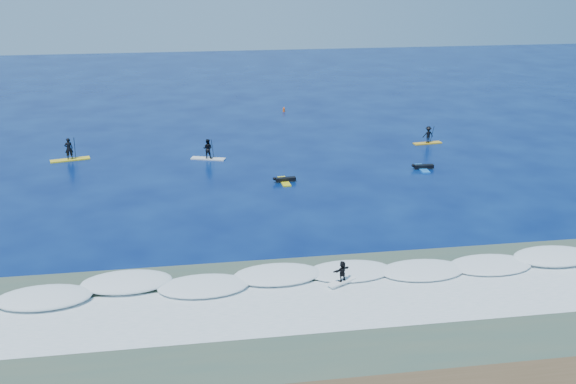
{
  "coord_description": "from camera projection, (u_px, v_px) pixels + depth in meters",
  "views": [
    {
      "loc": [
        -7.07,
        -40.56,
        16.4
      ],
      "look_at": [
        -0.65,
        1.88,
        0.6
      ],
      "focal_mm": 40.0,
      "sensor_mm": 36.0,
      "label": 1
    }
  ],
  "objects": [
    {
      "name": "prone_paddler_far",
      "position": [
        423.0,
        167.0,
        52.54
      ],
      "size": [
        1.86,
        2.36,
        0.49
      ],
      "rotation": [
        0.0,
        0.0,
        1.54
      ],
      "color": "blue",
      "rests_on": "ground"
    },
    {
      "name": "ground",
      "position": [
        301.0,
        209.0,
        44.29
      ],
      "size": [
        160.0,
        160.0,
        0.0
      ],
      "primitive_type": "plane",
      "color": "#030F42",
      "rests_on": "ground"
    },
    {
      "name": "sup_paddler_center",
      "position": [
        208.0,
        151.0,
        54.88
      ],
      "size": [
        3.02,
        1.66,
        2.07
      ],
      "rotation": [
        0.0,
        0.0,
        -0.33
      ],
      "color": "silver",
      "rests_on": "ground"
    },
    {
      "name": "shallow_water",
      "position": [
        350.0,
        314.0,
        31.3
      ],
      "size": [
        90.0,
        13.0,
        0.01
      ],
      "primitive_type": "cube",
      "color": "#3B5043",
      "rests_on": "ground"
    },
    {
      "name": "wave_surfer",
      "position": [
        342.0,
        273.0,
        33.8
      ],
      "size": [
        1.72,
        1.2,
        1.23
      ],
      "rotation": [
        0.0,
        0.0,
        0.48
      ],
      "color": "white",
      "rests_on": "breaking_wave"
    },
    {
      "name": "breaking_wave",
      "position": [
        332.0,
        276.0,
        35.01
      ],
      "size": [
        40.0,
        6.0,
        0.3
      ],
      "primitive_type": "cube",
      "color": "white",
      "rests_on": "ground"
    },
    {
      "name": "sup_paddler_right",
      "position": [
        428.0,
        136.0,
        59.48
      ],
      "size": [
        2.77,
        1.02,
        1.9
      ],
      "rotation": [
        0.0,
        0.0,
        0.13
      ],
      "color": "gold",
      "rests_on": "ground"
    },
    {
      "name": "whitewater",
      "position": [
        345.0,
        303.0,
        32.23
      ],
      "size": [
        34.0,
        5.0,
        0.02
      ],
      "primitive_type": "cube",
      "color": "silver",
      "rests_on": "ground"
    },
    {
      "name": "prone_paddler_near",
      "position": [
        284.0,
        180.0,
        49.51
      ],
      "size": [
        1.81,
        2.31,
        0.48
      ],
      "rotation": [
        0.0,
        0.0,
        1.64
      ],
      "color": "yellow",
      "rests_on": "ground"
    },
    {
      "name": "sup_paddler_left",
      "position": [
        69.0,
        152.0,
        54.63
      ],
      "size": [
        3.35,
        1.55,
        2.28
      ],
      "rotation": [
        0.0,
        0.0,
        0.24
      ],
      "color": "yellow",
      "rests_on": "ground"
    },
    {
      "name": "marker_buoy",
      "position": [
        284.0,
        109.0,
        71.86
      ],
      "size": [
        0.26,
        0.26,
        0.61
      ],
      "rotation": [
        0.0,
        0.0,
        0.04
      ],
      "color": "#F95716",
      "rests_on": "ground"
    }
  ]
}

